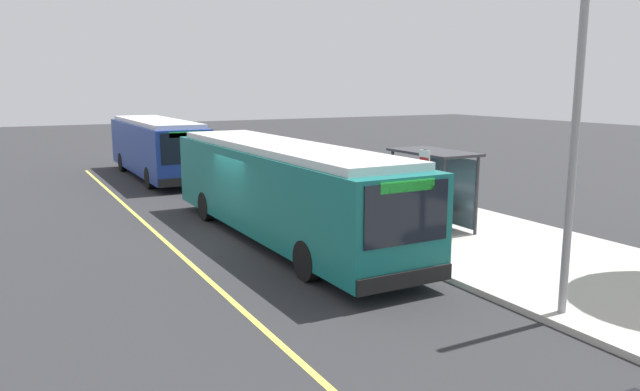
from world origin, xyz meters
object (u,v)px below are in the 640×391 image
Objects in this scene: waiting_bench at (430,211)px; route_sign_post at (424,185)px; transit_bus_second at (157,146)px; transit_bus_main at (282,188)px.

waiting_bench is 3.22m from route_sign_post.
waiting_bench is (15.75, 5.01, -0.98)m from transit_bus_second.
transit_bus_main reaches higher than waiting_bench.
transit_bus_main is 4.33m from route_sign_post.
route_sign_post is (2.17, -1.98, 1.32)m from waiting_bench.
route_sign_post is (17.92, 3.04, 0.34)m from transit_bus_second.
waiting_bench is (1.16, 4.72, -0.99)m from transit_bus_main.
waiting_bench is at bearing 17.67° from transit_bus_second.
transit_bus_main is at bearing 1.14° from transit_bus_second.
transit_bus_second is at bearing -178.86° from transit_bus_main.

